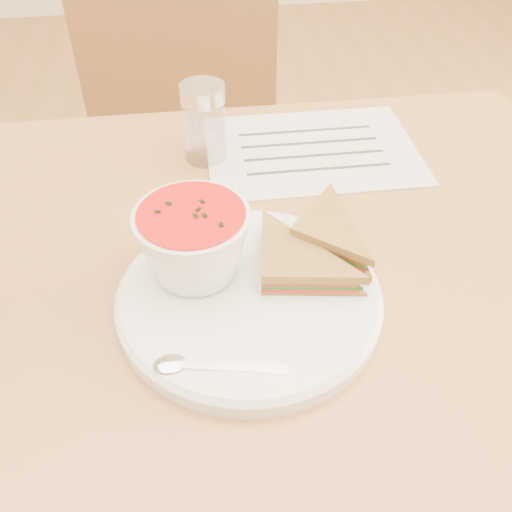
{
  "coord_description": "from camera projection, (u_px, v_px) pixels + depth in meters",
  "views": [
    {
      "loc": [
        -0.03,
        -0.5,
        1.2
      ],
      "look_at": [
        0.03,
        -0.07,
        0.8
      ],
      "focal_mm": 40.0,
      "sensor_mm": 36.0,
      "label": 1
    }
  ],
  "objects": [
    {
      "name": "chair_far",
      "position": [
        172.0,
        182.0,
        1.22
      ],
      "size": [
        0.51,
        0.51,
        0.99
      ],
      "primitive_type": null,
      "rotation": [
        0.0,
        0.0,
        2.97
      ],
      "color": "brown",
      "rests_on": "floor"
    },
    {
      "name": "dining_table",
      "position": [
        235.0,
        423.0,
        0.93
      ],
      "size": [
        1.0,
        0.7,
        0.75
      ],
      "primitive_type": null,
      "color": "#935B2D",
      "rests_on": "floor"
    },
    {
      "name": "paper_menu",
      "position": [
        312.0,
        150.0,
        0.83
      ],
      "size": [
        0.31,
        0.23,
        0.0
      ],
      "primitive_type": null,
      "rotation": [
        0.0,
        0.0,
        -0.0
      ],
      "color": "silver",
      "rests_on": "dining_table"
    },
    {
      "name": "condiment_shaker",
      "position": [
        204.0,
        123.0,
        0.78
      ],
      "size": [
        0.07,
        0.07,
        0.11
      ],
      "primitive_type": null,
      "rotation": [
        0.0,
        0.0,
        0.19
      ],
      "color": "silver",
      "rests_on": "dining_table"
    },
    {
      "name": "sandwich_half_a",
      "position": [
        261.0,
        288.0,
        0.58
      ],
      "size": [
        0.12,
        0.12,
        0.03
      ],
      "primitive_type": null,
      "rotation": [
        0.0,
        0.0,
        -0.15
      ],
      "color": "olive",
      "rests_on": "plate"
    },
    {
      "name": "soup_bowl",
      "position": [
        194.0,
        246.0,
        0.59
      ],
      "size": [
        0.13,
        0.13,
        0.08
      ],
      "primitive_type": null,
      "rotation": [
        0.0,
        0.0,
        -0.12
      ],
      "color": "white",
      "rests_on": "plate"
    },
    {
      "name": "spoon",
      "position": [
        224.0,
        367.0,
        0.52
      ],
      "size": [
        0.17,
        0.06,
        0.01
      ],
      "primitive_type": null,
      "rotation": [
        0.0,
        0.0,
        -0.19
      ],
      "color": "silver",
      "rests_on": "plate"
    },
    {
      "name": "plate",
      "position": [
        249.0,
        299.0,
        0.61
      ],
      "size": [
        0.29,
        0.29,
        0.02
      ],
      "primitive_type": null,
      "rotation": [
        0.0,
        0.0,
        0.03
      ],
      "color": "white",
      "rests_on": "dining_table"
    },
    {
      "name": "sandwich_half_b",
      "position": [
        289.0,
        239.0,
        0.62
      ],
      "size": [
        0.14,
        0.14,
        0.03
      ],
      "primitive_type": null,
      "rotation": [
        0.0,
        0.0,
        -0.69
      ],
      "color": "olive",
      "rests_on": "plate"
    }
  ]
}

